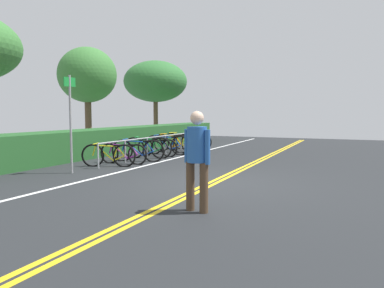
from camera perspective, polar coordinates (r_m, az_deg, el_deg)
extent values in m
cube|color=#232628|center=(8.72, 3.29, -6.02)|extent=(32.43, 12.52, 0.05)
cube|color=gold|center=(8.69, 3.79, -5.88)|extent=(29.19, 0.10, 0.00)
cube|color=gold|center=(8.75, 2.80, -5.81)|extent=(29.19, 0.10, 0.00)
cube|color=white|center=(10.09, -12.20, -4.49)|extent=(29.19, 0.12, 0.00)
cylinder|color=#9EA0A5|center=(11.09, -14.05, -1.82)|extent=(0.05, 0.05, 0.72)
cylinder|color=#9EA0A5|center=(12.18, -10.10, -1.17)|extent=(0.05, 0.05, 0.72)
cylinder|color=#9EA0A5|center=(13.32, -6.81, -0.62)|extent=(0.05, 0.05, 0.72)
cylinder|color=#9EA0A5|center=(14.50, -4.04, -0.15)|extent=(0.05, 0.05, 0.72)
cylinder|color=#9EA0A5|center=(15.71, -1.70, 0.24)|extent=(0.05, 0.05, 0.72)
cylinder|color=#9EA0A5|center=(16.95, 0.30, 0.58)|extent=(0.05, 0.05, 0.72)
cylinder|color=#9EA0A5|center=(13.88, -5.38, 1.10)|extent=(6.81, 0.04, 0.04)
torus|color=black|center=(11.63, -14.82, -1.71)|extent=(0.29, 0.68, 0.71)
torus|color=black|center=(11.34, -10.23, -1.78)|extent=(0.29, 0.68, 0.71)
cylinder|color=yellow|center=(11.50, -13.13, -1.34)|extent=(0.22, 0.53, 0.48)
cylinder|color=yellow|center=(11.46, -12.86, -0.29)|extent=(0.25, 0.63, 0.07)
cylinder|color=yellow|center=(11.41, -11.57, -1.44)|extent=(0.09, 0.16, 0.43)
cylinder|color=yellow|center=(11.40, -11.05, -2.14)|extent=(0.15, 0.34, 0.18)
cylinder|color=yellow|center=(11.36, -10.76, -1.08)|extent=(0.11, 0.24, 0.30)
cylinder|color=yellow|center=(11.59, -14.61, -0.96)|extent=(0.08, 0.14, 0.32)
cube|color=black|center=(11.37, -11.29, -0.24)|extent=(0.14, 0.22, 0.05)
cylinder|color=yellow|center=(11.56, -14.41, 0.05)|extent=(0.44, 0.18, 0.03)
torus|color=black|center=(12.28, -12.41, -1.39)|extent=(0.10, 0.67, 0.67)
torus|color=black|center=(11.77, -8.29, -1.60)|extent=(0.10, 0.67, 0.67)
cylinder|color=purple|center=(12.08, -10.91, -1.11)|extent=(0.07, 0.58, 0.46)
cylinder|color=purple|center=(12.02, -10.66, -0.17)|extent=(0.08, 0.69, 0.07)
cylinder|color=purple|center=(11.90, -9.51, -1.25)|extent=(0.05, 0.17, 0.41)
cylinder|color=purple|center=(11.86, -9.03, -1.90)|extent=(0.06, 0.37, 0.17)
cylinder|color=purple|center=(11.81, -8.77, -0.95)|extent=(0.05, 0.25, 0.29)
cylinder|color=purple|center=(12.24, -12.23, -0.72)|extent=(0.04, 0.14, 0.30)
cube|color=black|center=(11.85, -9.25, -0.15)|extent=(0.09, 0.20, 0.05)
cylinder|color=purple|center=(12.20, -12.05, 0.19)|extent=(0.46, 0.06, 0.03)
torus|color=black|center=(12.73, -10.54, -0.98)|extent=(0.23, 0.74, 0.75)
torus|color=black|center=(12.39, -5.88, -1.08)|extent=(0.23, 0.74, 0.75)
cylinder|color=#1947B7|center=(12.58, -8.83, -0.63)|extent=(0.18, 0.61, 0.51)
cylinder|color=#1947B7|center=(12.54, -8.54, 0.39)|extent=(0.21, 0.72, 0.07)
cylinder|color=#1947B7|center=(12.47, -7.24, -0.74)|extent=(0.08, 0.18, 0.46)
cylinder|color=#1947B7|center=(12.45, -6.71, -1.42)|extent=(0.13, 0.39, 0.19)
cylinder|color=#1947B7|center=(12.41, -6.41, -0.40)|extent=(0.10, 0.27, 0.32)
cylinder|color=#1947B7|center=(12.69, -10.33, -0.25)|extent=(0.07, 0.15, 0.34)
cube|color=black|center=(12.43, -6.94, 0.42)|extent=(0.13, 0.21, 0.05)
cylinder|color=#1947B7|center=(12.66, -10.11, 0.71)|extent=(0.45, 0.14, 0.03)
torus|color=black|center=(13.46, -8.80, -0.59)|extent=(0.29, 0.75, 0.77)
torus|color=black|center=(13.24, -4.69, -0.64)|extent=(0.29, 0.75, 0.77)
cylinder|color=#198C38|center=(13.36, -7.28, -0.23)|extent=(0.21, 0.55, 0.53)
cylinder|color=#198C38|center=(13.33, -7.02, 0.76)|extent=(0.24, 0.65, 0.07)
cylinder|color=#198C38|center=(13.29, -5.88, -0.32)|extent=(0.08, 0.17, 0.47)
cylinder|color=#198C38|center=(13.28, -5.41, -0.98)|extent=(0.14, 0.35, 0.19)
cylinder|color=#198C38|center=(13.25, -5.15, 0.02)|extent=(0.11, 0.25, 0.32)
cylinder|color=#198C38|center=(13.44, -8.61, 0.13)|extent=(0.07, 0.14, 0.35)
cube|color=black|center=(13.25, -5.62, 0.80)|extent=(0.14, 0.21, 0.05)
cylinder|color=#198C38|center=(13.41, -8.42, 1.06)|extent=(0.45, 0.17, 0.03)
torus|color=black|center=(14.17, -7.07, -0.50)|extent=(0.06, 0.67, 0.67)
torus|color=black|center=(13.70, -3.49, -0.66)|extent=(0.06, 0.67, 0.67)
cylinder|color=black|center=(13.98, -5.76, -0.25)|extent=(0.04, 0.57, 0.46)
cylinder|color=black|center=(13.93, -5.53, 0.56)|extent=(0.04, 0.68, 0.07)
cylinder|color=black|center=(13.82, -4.53, -0.36)|extent=(0.04, 0.16, 0.41)
cylinder|color=black|center=(13.78, -4.13, -0.92)|extent=(0.04, 0.36, 0.17)
cylinder|color=black|center=(13.73, -3.90, -0.10)|extent=(0.04, 0.25, 0.28)
cylinder|color=black|center=(14.14, -6.91, 0.08)|extent=(0.04, 0.13, 0.30)
cube|color=black|center=(13.77, -4.30, 0.58)|extent=(0.08, 0.20, 0.05)
cylinder|color=black|center=(14.10, -6.74, 0.87)|extent=(0.46, 0.03, 0.03)
torus|color=black|center=(14.70, -5.83, -0.13)|extent=(0.13, 0.76, 0.76)
torus|color=black|center=(14.29, -1.82, -0.25)|extent=(0.13, 0.76, 0.76)
cylinder|color=#1947B7|center=(14.53, -4.36, 0.17)|extent=(0.10, 0.63, 0.52)
cylinder|color=#1947B7|center=(14.49, -4.10, 1.06)|extent=(0.11, 0.75, 0.07)
cylinder|color=#1947B7|center=(14.39, -2.99, 0.06)|extent=(0.05, 0.18, 0.47)
cylinder|color=#1947B7|center=(14.36, -2.54, -0.54)|extent=(0.07, 0.40, 0.19)
cylinder|color=#1947B7|center=(14.32, -2.27, 0.36)|extent=(0.06, 0.27, 0.32)
cylinder|color=#1947B7|center=(14.67, -5.64, 0.51)|extent=(0.05, 0.15, 0.34)
cube|color=black|center=(14.35, -2.73, 1.08)|extent=(0.10, 0.21, 0.05)
cylinder|color=#1947B7|center=(14.63, -5.45, 1.35)|extent=(0.46, 0.07, 0.03)
torus|color=black|center=(15.48, -4.67, 0.13)|extent=(0.16, 0.76, 0.76)
torus|color=black|center=(14.93, -1.73, -0.03)|extent=(0.16, 0.76, 0.76)
cylinder|color=orange|center=(15.26, -3.59, 0.41)|extent=(0.11, 0.55, 0.52)
cylinder|color=orange|center=(15.21, -3.41, 1.26)|extent=(0.12, 0.65, 0.07)
cylinder|color=orange|center=(15.08, -2.59, 0.29)|extent=(0.06, 0.16, 0.47)
cylinder|color=orange|center=(15.03, -2.26, -0.30)|extent=(0.08, 0.35, 0.19)
cylinder|color=orange|center=(14.98, -2.06, 0.56)|extent=(0.07, 0.24, 0.32)
cylinder|color=orange|center=(15.44, -4.53, 0.75)|extent=(0.05, 0.13, 0.35)
cube|color=black|center=(15.02, -2.40, 1.27)|extent=(0.11, 0.21, 0.05)
cylinder|color=orange|center=(15.40, -4.40, 1.55)|extent=(0.46, 0.09, 0.03)
torus|color=black|center=(16.26, -3.13, 0.38)|extent=(0.30, 0.75, 0.77)
torus|color=black|center=(15.58, -0.65, 0.19)|extent=(0.30, 0.75, 0.77)
cylinder|color=yellow|center=(15.99, -2.23, 0.63)|extent=(0.21, 0.54, 0.53)
cylinder|color=yellow|center=(15.93, -2.07, 1.45)|extent=(0.25, 0.64, 0.07)
cylinder|color=yellow|center=(15.76, -1.38, 0.51)|extent=(0.09, 0.16, 0.47)
cylinder|color=yellow|center=(15.70, -1.10, -0.07)|extent=(0.15, 0.35, 0.19)
cylinder|color=yellow|center=(15.64, -0.93, 0.77)|extent=(0.11, 0.24, 0.32)
cylinder|color=yellow|center=(16.21, -3.02, 0.97)|extent=(0.08, 0.14, 0.35)
cube|color=black|center=(15.70, -1.22, 1.45)|extent=(0.14, 0.22, 0.05)
cylinder|color=yellow|center=(16.16, -2.90, 1.74)|extent=(0.44, 0.17, 0.03)
torus|color=black|center=(16.59, -1.59, 0.34)|extent=(0.18, 0.69, 0.69)
torus|color=black|center=(16.36, 1.82, 0.28)|extent=(0.18, 0.69, 0.69)
cylinder|color=purple|center=(16.49, -0.33, 0.60)|extent=(0.14, 0.57, 0.47)
cylinder|color=purple|center=(16.46, -0.10, 1.31)|extent=(0.16, 0.68, 0.07)
cylinder|color=purple|center=(16.42, 0.84, 0.52)|extent=(0.07, 0.17, 0.43)
cylinder|color=purple|center=(16.40, 1.22, 0.04)|extent=(0.10, 0.37, 0.18)
cylinder|color=purple|center=(16.37, 1.44, 0.76)|extent=(0.08, 0.25, 0.29)
cylinder|color=purple|center=(16.57, -1.43, 0.86)|extent=(0.06, 0.14, 0.31)
cube|color=black|center=(16.39, 1.06, 1.34)|extent=(0.12, 0.21, 0.05)
cylinder|color=purple|center=(16.54, -1.26, 1.56)|extent=(0.46, 0.11, 0.03)
cylinder|color=#4C3826|center=(6.06, 1.81, -6.69)|extent=(0.14, 0.14, 0.81)
cylinder|color=#4C3826|center=(6.21, -0.26, -6.40)|extent=(0.14, 0.14, 0.81)
cylinder|color=#2659A5|center=(6.04, 0.77, -0.08)|extent=(0.32, 0.32, 0.57)
sphere|color=beige|center=(6.02, 0.78, 3.98)|extent=(0.22, 0.22, 0.22)
cylinder|color=#2659A5|center=(5.93, 2.35, -0.48)|extent=(0.09, 0.09, 0.55)
cylinder|color=#2659A5|center=(6.16, -0.74, -0.28)|extent=(0.09, 0.09, 0.55)
cylinder|color=gray|center=(10.40, -17.94, 2.82)|extent=(0.06, 0.06, 2.59)
cube|color=#198C33|center=(10.43, -18.10, 8.95)|extent=(0.36, 0.09, 0.24)
cube|color=#235626|center=(16.37, -9.77, 0.82)|extent=(15.81, 1.40, 0.98)
cylinder|color=brown|center=(17.17, -15.44, 2.88)|extent=(0.29, 0.29, 2.17)
ellipsoid|color=#387533|center=(17.24, -15.60, 10.07)|extent=(2.53, 2.53, 2.39)
cylinder|color=brown|center=(21.53, -5.52, 3.58)|extent=(0.25, 0.25, 2.31)
ellipsoid|color=#2D6B30|center=(21.60, -5.57, 9.42)|extent=(3.57, 3.57, 2.31)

